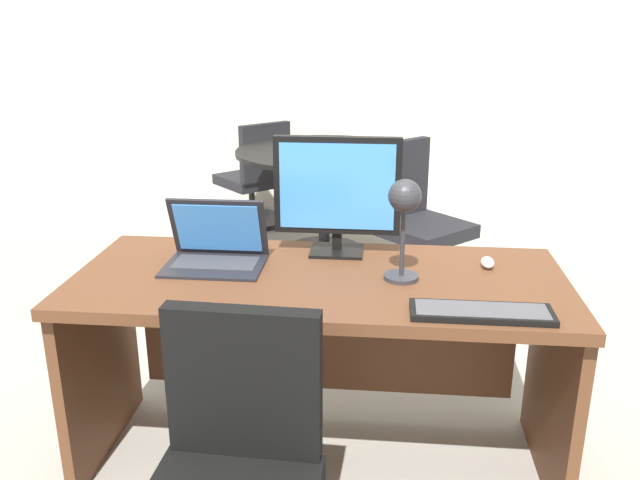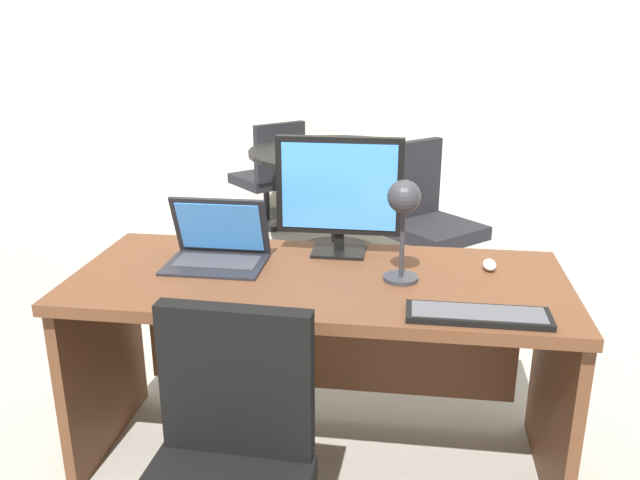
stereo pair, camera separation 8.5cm
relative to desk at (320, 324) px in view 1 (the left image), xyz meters
name	(u,v)px [view 1 (the left image)]	position (x,y,z in m)	size (l,w,h in m)	color
ground	(344,300)	(0.00, 1.45, -0.55)	(12.00, 12.00, 0.00)	gray
back_wall	(361,45)	(0.00, 3.44, 0.85)	(10.00, 0.10, 2.80)	silver
desk	(320,324)	(0.00, 0.00, 0.00)	(1.72, 0.73, 0.75)	#56331E
monitor	(337,190)	(0.04, 0.20, 0.46)	(0.47, 0.16, 0.45)	black
laptop	(217,244)	(-0.38, 0.05, 0.28)	(0.35, 0.26, 0.24)	black
keyboard	(481,312)	(0.52, -0.32, 0.22)	(0.43, 0.13, 0.02)	black
mouse	(488,262)	(0.60, 0.10, 0.23)	(0.05, 0.08, 0.04)	silver
desk_lamp	(404,209)	(0.28, -0.07, 0.46)	(0.12, 0.14, 0.36)	#2D2D33
meeting_table	(324,176)	(-0.19, 2.26, 0.02)	(1.22, 1.22, 0.75)	black
meeting_chair_near	(255,185)	(-0.81, 2.90, -0.22)	(0.65, 0.66, 0.85)	black
meeting_chair_far	(417,234)	(0.42, 1.62, -0.17)	(0.66, 0.66, 0.92)	black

